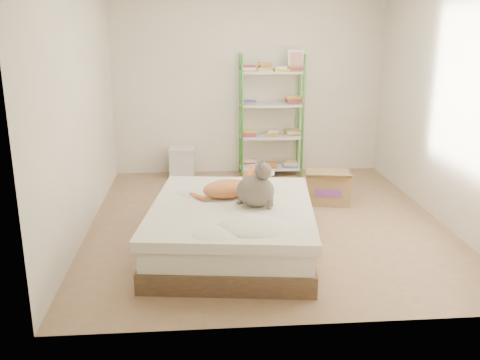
{
  "coord_description": "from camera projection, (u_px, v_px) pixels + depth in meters",
  "views": [
    {
      "loc": [
        -0.74,
        -5.46,
        2.1
      ],
      "look_at": [
        -0.33,
        -0.47,
        0.62
      ],
      "focal_mm": 40.0,
      "sensor_mm": 36.0,
      "label": 1
    }
  ],
  "objects": [
    {
      "name": "grey_cat",
      "position": [
        256.0,
        184.0,
        4.86
      ],
      "size": [
        0.45,
        0.42,
        0.43
      ],
      "primitive_type": null,
      "rotation": [
        0.0,
        0.0,
        1.24
      ],
      "color": "#766A5C",
      "rests_on": "bed"
    },
    {
      "name": "shelf_unit",
      "position": [
        271.0,
        116.0,
        7.45
      ],
      "size": [
        0.89,
        0.36,
        1.74
      ],
      "color": "#3F8A35",
      "rests_on": "ground"
    },
    {
      "name": "orange_cat",
      "position": [
        227.0,
        187.0,
        5.13
      ],
      "size": [
        0.61,
        0.4,
        0.23
      ],
      "primitive_type": null,
      "rotation": [
        0.0,
        0.0,
        0.18
      ],
      "color": "#E08D46",
      "rests_on": "bed"
    },
    {
      "name": "white_bin",
      "position": [
        182.0,
        162.0,
        7.51
      ],
      "size": [
        0.38,
        0.34,
        0.42
      ],
      "rotation": [
        0.0,
        0.0,
        -0.08
      ],
      "color": "silver",
      "rests_on": "ground"
    },
    {
      "name": "bed",
      "position": [
        232.0,
        228.0,
        5.04
      ],
      "size": [
        1.71,
        2.03,
        0.47
      ],
      "rotation": [
        0.0,
        0.0,
        -0.13
      ],
      "color": "brown",
      "rests_on": "ground"
    },
    {
      "name": "room",
      "position": [
        268.0,
        103.0,
        5.5
      ],
      "size": [
        3.81,
        4.21,
        2.61
      ],
      "color": "#9D7B5F",
      "rests_on": "ground"
    },
    {
      "name": "cardboard_box",
      "position": [
        327.0,
        187.0,
        6.46
      ],
      "size": [
        0.59,
        0.58,
        0.42
      ],
      "rotation": [
        0.0,
        0.0,
        -0.18
      ],
      "color": "#988151",
      "rests_on": "ground"
    }
  ]
}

